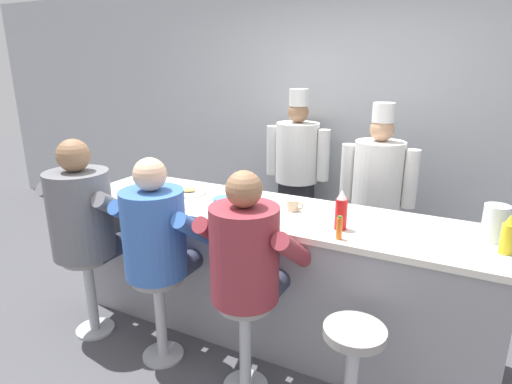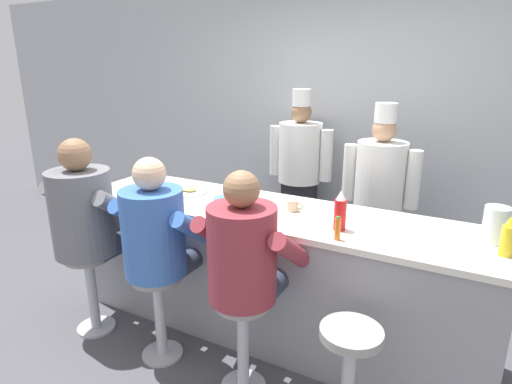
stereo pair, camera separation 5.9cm
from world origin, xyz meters
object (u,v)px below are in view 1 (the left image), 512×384
Objects in this scene: water_pitcher_clear at (495,223)px; coffee_mug_tan at (293,205)px; coffee_mug_white at (242,207)px; diner_seated_maroon at (247,259)px; ketchup_bottle_red at (341,211)px; cook_in_whites_near at (297,167)px; breakfast_plate at (188,192)px; diner_seated_blue at (158,238)px; cook_in_whites_far at (377,191)px; cereal_bowl at (223,201)px; hot_sauce_bottle_orange at (339,228)px; mustard_bottle_yellow at (508,236)px; empty_stool_round at (352,362)px; diner_seated_grey at (86,218)px.

water_pitcher_clear reaches higher than coffee_mug_tan.
diner_seated_maroon is (0.26, -0.42, -0.14)m from coffee_mug_white.
ketchup_bottle_red is at bearing -164.01° from water_pitcher_clear.
cook_in_whites_near is at bearing 103.99° from diner_seated_maroon.
breakfast_plate is 0.20× the size of diner_seated_blue.
cook_in_whites_far reaches higher than diner_seated_maroon.
diner_seated_blue is (-0.17, -0.51, -0.12)m from cereal_bowl.
hot_sauce_bottle_orange is 1.17× the size of coffee_mug_tan.
mustard_bottle_yellow is 1.55m from coffee_mug_white.
empty_stool_round is at bearing -129.01° from water_pitcher_clear.
water_pitcher_clear is 2.12m from cook_in_whites_near.
empty_stool_round is at bearing -63.48° from ketchup_bottle_red.
hot_sauce_bottle_orange reaches higher than empty_stool_round.
cook_in_whites_far reaches higher than coffee_mug_tan.
coffee_mug_tan is 0.09× the size of diner_seated_blue.
mustard_bottle_yellow reaches higher than water_pitcher_clear.
diner_seated_blue reaches higher than cereal_bowl.
ketchup_bottle_red is at bearing -7.89° from breakfast_plate.
diner_seated_maroon is at bearing -47.43° from cereal_bowl.
cook_in_whites_near is at bearing 90.50° from cereal_bowl.
cereal_bowl is (0.39, -0.11, 0.01)m from breakfast_plate.
diner_seated_blue is at bearing -136.47° from coffee_mug_tan.
breakfast_plate is at bearing 177.08° from mustard_bottle_yellow.
cereal_bowl is 0.50m from coffee_mug_tan.
empty_stool_round is 0.39× the size of cook_in_whites_far.
diner_seated_maroon is at bearing -57.62° from coffee_mug_white.
breakfast_plate is 0.19× the size of diner_seated_grey.
cook_in_whites_near is (-0.48, 1.94, 0.07)m from diner_seated_maroon.
breakfast_plate is at bearing 172.11° from ketchup_bottle_red.
empty_stool_round is (1.28, -0.03, -0.44)m from diner_seated_blue.
diner_seated_grey is at bearing 179.84° from diner_seated_maroon.
water_pitcher_clear is 1.21m from coffee_mug_tan.
diner_seated_grey is (-2.51, -0.68, -0.17)m from water_pitcher_clear.
diner_seated_blue is at bearing -0.29° from diner_seated_grey.
water_pitcher_clear is 1.23m from cook_in_whites_far.
water_pitcher_clear is 1.56× the size of coffee_mug_white.
breakfast_plate is 0.20× the size of diner_seated_maroon.
ketchup_bottle_red is at bearing -24.62° from coffee_mug_tan.
coffee_mug_tan is 0.35m from coffee_mug_white.
empty_stool_round is (1.50, -0.66, -0.55)m from breakfast_plate.
cook_in_whites_near is at bearing 110.84° from coffee_mug_tan.
mustard_bottle_yellow is at bearing 21.95° from diner_seated_maroon.
mustard_bottle_yellow is at bearing -49.89° from cook_in_whites_far.
diner_seated_grey reaches higher than breakfast_plate.
water_pitcher_clear is at bearing 10.27° from coffee_mug_white.
water_pitcher_clear reaches higher than hot_sauce_bottle_orange.
mustard_bottle_yellow is at bearing 15.01° from diner_seated_blue.
empty_stool_round is at bearing -1.50° from diner_seated_blue.
breakfast_plate is at bearing -105.90° from cook_in_whites_near.
diner_seated_grey is at bearing -124.41° from breakfast_plate.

